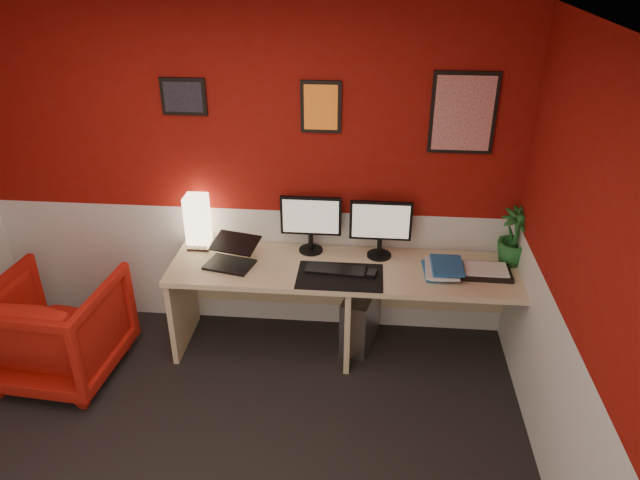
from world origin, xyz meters
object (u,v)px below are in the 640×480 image
Objects in this scene: desk at (349,310)px; monitor_right at (381,221)px; shoji_lamp at (198,223)px; armchair at (57,328)px; zen_tray at (485,272)px; pc_tower at (360,318)px; laptop at (229,252)px; monitor_left at (311,216)px; potted_plant at (515,237)px.

monitor_right is at bearing 42.49° from desk.
armchair is at bearing -144.39° from shoji_lamp.
zen_tray is (0.75, -0.19, -0.28)m from monitor_right.
shoji_lamp reaches higher than pc_tower.
desk is 3.12× the size of armchair.
desk is at bearing -163.60° from armchair.
shoji_lamp reaches higher than laptop.
monitor_left is 1.00× the size of monitor_right.
monitor_left and monitor_right have the same top height.
desk is 2.09m from armchair.
potted_plant is 1.29m from pc_tower.
zen_tray is at bearing -13.95° from monitor_right.
zen_tray is (2.11, -0.21, -0.18)m from shoji_lamp.
potted_plant is (1.47, -0.05, -0.08)m from monitor_left.
monitor_left is 0.70× the size of armchair.
monitor_left is at bearing 178.16° from potted_plant.
monitor_right reaches higher than potted_plant.
shoji_lamp is at bearing -179.36° from monitor_left.
monitor_left reaches higher than laptop.
laptop is 0.65m from monitor_left.
desk is at bearing -36.20° from monitor_left.
monitor_right is at bearing -1.10° from shoji_lamp.
potted_plant reaches higher than armchair.
armchair is (-3.00, -0.43, -0.37)m from zen_tray.
zen_tray is 0.83× the size of potted_plant.
shoji_lamp is 1.14× the size of zen_tray.
armchair reaches higher than pc_tower.
monitor_left is at bearing 176.87° from pc_tower.
monitor_left is at bearing 143.80° from desk.
potted_plant reaches higher than zen_tray.
armchair is (-2.13, -0.52, 0.15)m from pc_tower.
potted_plant is at bearing -164.70° from armchair.
shoji_lamp is at bearing 174.27° from zen_tray.
laptop is at bearing -178.34° from zen_tray.
laptop is 2.04m from potted_plant.
monitor_left is at bearing 39.44° from laptop.
armchair is (-2.25, -0.61, -0.64)m from monitor_right.
laptop is 0.57× the size of monitor_left.
monitor_left is 1.31m from zen_tray.
desk reaches higher than pc_tower.
monitor_right is (0.21, 0.19, 0.66)m from desk.
pc_tower is (-1.07, -0.08, -0.72)m from potted_plant.
monitor_right is at bearing 25.98° from laptop.
desk is 1.31m from potted_plant.
laptop reaches higher than zen_tray.
desk is 4.48× the size of monitor_right.
laptop is at bearing -167.49° from monitor_right.
pc_tower is (-0.12, -0.09, -0.80)m from monitor_right.
potted_plant is (2.03, 0.23, 0.10)m from laptop.
laptop is at bearing -42.64° from shoji_lamp.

